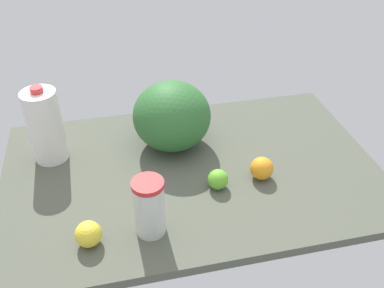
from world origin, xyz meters
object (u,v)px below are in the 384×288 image
Objects in this scene: lemon_near_front at (88,234)px; lime_by_jug at (218,179)px; watermelon at (172,116)px; orange_far_back at (262,168)px; tumbler_cup at (149,207)px; milk_jug at (45,126)px.

lemon_near_front is 41.30cm from lime_by_jug.
orange_far_back is (23.83, -23.59, -7.98)cm from watermelon.
tumbler_cup is 40.33cm from watermelon.
milk_jug is 1.02× the size of watermelon.
watermelon is (13.08, 38.04, 2.90)cm from tumbler_cup.
watermelon is 34.47cm from orange_far_back.
tumbler_cup is 2.76× the size of lime_by_jug.
lemon_near_front is (-16.44, -1.10, -5.18)cm from tumbler_cup.
lime_by_jug is (22.40, 12.92, -5.56)cm from tumbler_cup.
orange_far_back is 1.03× the size of lemon_near_front.
milk_jug is 69.82cm from orange_far_back.
watermelon is 3.70× the size of lemon_near_front.
milk_jug is 1.53× the size of tumbler_cup.
tumbler_cup reaches higher than orange_far_back.
watermelon reaches higher than tumbler_cup.
watermelon is at bearing 135.29° from orange_far_back.
lime_by_jug is (-14.51, -1.53, -0.48)cm from orange_far_back.
lemon_near_front reaches higher than lime_by_jug.
milk_jug is 3.65× the size of orange_far_back.
milk_jug reaches higher than orange_far_back.
watermelon is 3.60× the size of orange_far_back.
watermelon is at bearing 110.35° from lime_by_jug.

